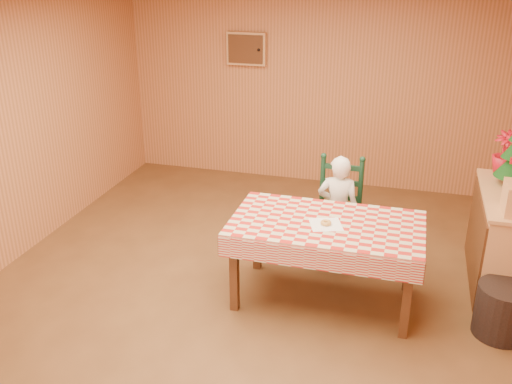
{
  "coord_description": "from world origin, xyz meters",
  "views": [
    {
      "loc": [
        1.26,
        -4.26,
        2.91
      ],
      "look_at": [
        0.0,
        0.2,
        0.95
      ],
      "focal_mm": 40.0,
      "sensor_mm": 36.0,
      "label": 1
    }
  ],
  "objects_px": {
    "dining_table": "(326,231)",
    "shelf_unit": "(505,241)",
    "seated_child": "(338,210)",
    "storage_bin": "(503,311)",
    "ladder_chair": "(338,213)"
  },
  "relations": [
    {
      "from": "dining_table",
      "to": "ladder_chair",
      "type": "xyz_separation_m",
      "value": [
        0.0,
        0.79,
        -0.18
      ]
    },
    {
      "from": "dining_table",
      "to": "shelf_unit",
      "type": "relative_size",
      "value": 1.34
    },
    {
      "from": "seated_child",
      "to": "storage_bin",
      "type": "relative_size",
      "value": 2.55
    },
    {
      "from": "seated_child",
      "to": "storage_bin",
      "type": "height_order",
      "value": "seated_child"
    },
    {
      "from": "dining_table",
      "to": "storage_bin",
      "type": "relative_size",
      "value": 3.75
    },
    {
      "from": "dining_table",
      "to": "shelf_unit",
      "type": "bearing_deg",
      "value": 23.5
    },
    {
      "from": "seated_child",
      "to": "shelf_unit",
      "type": "distance_m",
      "value": 1.55
    },
    {
      "from": "shelf_unit",
      "to": "storage_bin",
      "type": "relative_size",
      "value": 2.81
    },
    {
      "from": "shelf_unit",
      "to": "seated_child",
      "type": "bearing_deg",
      "value": 177.82
    },
    {
      "from": "dining_table",
      "to": "shelf_unit",
      "type": "xyz_separation_m",
      "value": [
        1.54,
        0.67,
        -0.22
      ]
    },
    {
      "from": "dining_table",
      "to": "seated_child",
      "type": "relative_size",
      "value": 1.47
    },
    {
      "from": "seated_child",
      "to": "storage_bin",
      "type": "distance_m",
      "value": 1.74
    },
    {
      "from": "ladder_chair",
      "to": "storage_bin",
      "type": "relative_size",
      "value": 2.44
    },
    {
      "from": "seated_child",
      "to": "shelf_unit",
      "type": "height_order",
      "value": "seated_child"
    },
    {
      "from": "seated_child",
      "to": "ladder_chair",
      "type": "bearing_deg",
      "value": -90.0
    }
  ]
}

